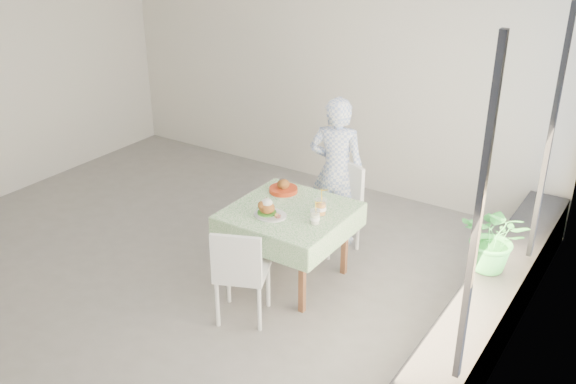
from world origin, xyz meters
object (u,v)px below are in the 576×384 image
Objects in this scene: chair_far at (334,222)px; main_dish at (268,210)px; chair_near at (243,290)px; cafe_table at (290,237)px; diner at (336,171)px; potted_plant at (495,238)px; juice_cup_orange at (321,207)px.

main_dish is at bearing -97.80° from chair_far.
chair_far is at bearing 88.10° from chair_near.
main_dish is (-0.09, -0.20, 0.33)m from cafe_table.
diner is at bearing 86.68° from main_dish.
cafe_table is 1.17× the size of chair_near.
diner is (-0.07, 0.14, 0.51)m from chair_far.
cafe_table is 1.76× the size of potted_plant.
juice_cup_orange is at bearing 69.92° from chair_near.
cafe_table is 0.81m from chair_far.
diner is at bearing 116.81° from chair_far.
potted_plant reaches higher than chair_near.
cafe_table is at bearing -165.84° from juice_cup_orange.
potted_plant is at bearing 32.26° from chair_near.
main_dish is (-0.09, 0.52, 0.52)m from chair_near.
diner is at bearing 163.26° from potted_plant.
potted_plant is at bearing -13.08° from chair_far.
potted_plant reaches higher than chair_far.
chair_near is 1.01m from juice_cup_orange.
chair_near is at bearing -80.76° from main_dish.
chair_far is 1.53× the size of potted_plant.
chair_far is at bearing 108.77° from juice_cup_orange.
chair_far is 1.51m from chair_near.
chair_near is at bearing 75.50° from diner.
potted_plant reaches higher than juice_cup_orange.
chair_far is 1.83m from potted_plant.
chair_far is 2.91× the size of main_dish.
chair_near is 2.98× the size of juice_cup_orange.
chair_far is 0.58× the size of diner.
main_dish is at bearing -162.32° from potted_plant.
chair_near reaches higher than cafe_table.
main_dish is at bearing 99.24° from chair_near.
diner is at bearing 91.71° from cafe_table.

